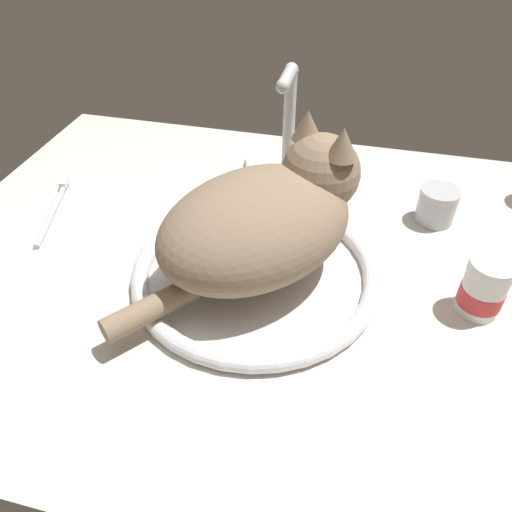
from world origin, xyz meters
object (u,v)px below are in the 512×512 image
pill_bottle (483,289)px  toothbrush (53,209)px  sink_basin (256,271)px  cat (269,217)px  faucet (287,152)px  metal_jar (437,205)px

pill_bottle → toothbrush: bearing=174.4°
sink_basin → cat: cat is taller
faucet → metal_jar: (25.95, -1.36, -5.76)cm
cat → metal_jar: bearing=37.9°
sink_basin → faucet: bearing=90.0°
metal_jar → pill_bottle: bearing=-75.9°
sink_basin → pill_bottle: bearing=1.3°
pill_bottle → cat: bearing=177.9°
metal_jar → pill_bottle: pill_bottle is taller
faucet → cat: 20.56cm
metal_jar → toothbrush: (-64.10, -13.38, -2.43)cm
faucet → toothbrush: 41.70cm
cat → metal_jar: size_ratio=5.76×
metal_jar → toothbrush: size_ratio=0.34×
faucet → pill_bottle: size_ratio=2.74×
cat → pill_bottle: 30.23cm
sink_basin → toothbrush: (-38.14, 7.52, -0.48)cm
toothbrush → cat: bearing=-8.3°
faucet → cat: size_ratio=0.64×
metal_jar → pill_bottle: 20.86cm
sink_basin → pill_bottle: size_ratio=4.19×
faucet → pill_bottle: bearing=-34.8°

